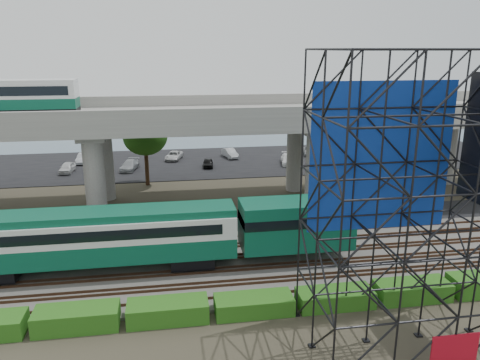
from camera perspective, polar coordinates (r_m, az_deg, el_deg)
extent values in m
plane|color=#474233|center=(32.27, -1.55, -12.03)|extent=(140.00, 140.00, 0.00)
cube|color=slate|center=(34.00, -2.00, -10.33)|extent=(90.00, 12.00, 0.20)
cube|color=black|center=(41.78, -3.46, -5.33)|extent=(90.00, 5.00, 0.08)
cube|color=black|center=(64.20, -5.56, 2.15)|extent=(90.00, 18.00, 0.08)
cube|color=#42576D|center=(85.73, -6.51, 5.54)|extent=(140.00, 40.00, 0.03)
cube|color=#472D1E|center=(29.77, -0.84, -13.97)|extent=(90.00, 0.08, 0.16)
cube|color=#472D1E|center=(31.02, -1.23, -12.66)|extent=(90.00, 0.08, 0.16)
cube|color=#472D1E|center=(31.51, -1.38, -12.18)|extent=(90.00, 0.08, 0.16)
cube|color=#472D1E|center=(32.78, -1.72, -11.02)|extent=(90.00, 0.08, 0.16)
cube|color=#472D1E|center=(33.28, -1.85, -10.59)|extent=(90.00, 0.08, 0.16)
cube|color=#472D1E|center=(34.56, -2.16, -9.54)|extent=(90.00, 0.08, 0.16)
cube|color=#472D1E|center=(35.07, -2.27, -9.16)|extent=(90.00, 0.08, 0.16)
cube|color=#472D1E|center=(36.37, -2.54, -8.21)|extent=(90.00, 0.08, 0.16)
cube|color=#472D1E|center=(36.88, -2.64, -7.86)|extent=(90.00, 0.08, 0.16)
cube|color=#472D1E|center=(38.20, -2.89, -7.01)|extent=(90.00, 0.08, 0.16)
cube|color=black|center=(33.52, -5.86, -9.46)|extent=(3.00, 2.20, 0.90)
cube|color=#0B5139|center=(33.41, -17.23, -8.05)|extent=(19.00, 3.00, 1.40)
cube|color=silver|center=(32.87, -17.43, -5.73)|extent=(19.00, 3.00, 1.50)
cube|color=#0B5139|center=(32.53, -17.57, -4.09)|extent=(19.00, 2.60, 0.50)
cube|color=black|center=(32.71, -15.70, -5.60)|extent=(15.00, 3.06, 0.70)
cube|color=#0B5139|center=(33.83, 6.87, -5.29)|extent=(8.00, 3.00, 3.40)
cube|color=#9E9B93|center=(44.94, -4.34, 7.46)|extent=(80.00, 12.00, 1.20)
cube|color=#9E9B93|center=(39.10, -3.65, 7.94)|extent=(80.00, 0.50, 1.10)
cube|color=#9E9B93|center=(50.48, -4.93, 9.67)|extent=(80.00, 0.50, 1.10)
cylinder|color=#9E9B93|center=(42.76, -17.28, 0.06)|extent=(1.80, 1.80, 8.00)
cylinder|color=#9E9B93|center=(49.49, -16.21, 2.22)|extent=(1.80, 1.80, 8.00)
cube|color=#9E9B93|center=(45.37, -17.07, 5.74)|extent=(2.40, 9.00, 0.60)
cylinder|color=#9E9B93|center=(44.44, 9.13, 1.16)|extent=(1.80, 1.80, 8.00)
cylinder|color=#9E9B93|center=(50.94, 6.72, 3.12)|extent=(1.80, 1.80, 8.00)
cube|color=#9E9B93|center=(46.96, 8.01, 6.60)|extent=(2.40, 9.00, 0.60)
cylinder|color=#9E9B93|center=(58.40, 24.01, 3.47)|extent=(1.80, 1.80, 8.00)
cube|color=#9E9B93|center=(54.96, 26.39, 6.44)|extent=(2.40, 9.00, 0.60)
cube|color=black|center=(46.74, -26.38, 7.38)|extent=(12.00, 2.50, 0.70)
cube|color=#0B5139|center=(46.65, -26.50, 8.35)|extent=(12.00, 2.50, 0.90)
cube|color=silver|center=(46.56, -26.67, 9.68)|extent=(12.00, 2.50, 1.30)
cube|color=black|center=(46.55, -26.68, 9.75)|extent=(11.00, 2.56, 0.80)
cube|color=silver|center=(46.50, -26.79, 10.66)|extent=(12.00, 2.40, 0.30)
cube|color=navy|center=(26.69, 16.84, 2.66)|extent=(8.10, 0.08, 8.25)
cube|color=#AA0C1C|center=(25.64, 24.68, -18.26)|extent=(2.40, 0.08, 1.60)
cube|color=black|center=(27.77, 18.08, -17.81)|extent=(9.36, 6.36, 0.08)
cube|color=#215313|center=(28.53, -19.26, -15.63)|extent=(4.60, 1.80, 1.20)
cube|color=#215313|center=(28.04, -8.78, -15.50)|extent=(4.60, 1.80, 1.15)
cube|color=#215313|center=(28.45, 1.69, -14.95)|extent=(4.60, 1.80, 1.03)
cube|color=#215313|center=(29.69, 11.51, -13.91)|extent=(4.60, 1.80, 1.01)
cube|color=#215313|center=(31.64, 20.24, -12.54)|extent=(4.60, 1.80, 1.12)
cylinder|color=#382314|center=(46.24, 13.77, -0.59)|extent=(0.44, 0.44, 4.80)
ellipsoid|color=#215313|center=(45.47, 14.03, 3.29)|extent=(4.94, 4.94, 4.18)
cylinder|color=#382314|center=(53.88, -11.31, 1.86)|extent=(0.44, 0.44, 4.80)
ellipsoid|color=#215313|center=(53.22, -11.49, 5.21)|extent=(4.94, 4.94, 4.18)
imported|color=silver|center=(62.28, -20.32, 1.43)|extent=(1.74, 3.74, 1.24)
imported|color=#B2B4BA|center=(66.85, -18.54, 2.54)|extent=(1.67, 3.97, 1.27)
imported|color=gray|center=(61.22, -13.31, 1.76)|extent=(2.60, 4.51, 1.23)
imported|color=silver|center=(65.92, -8.04, 2.97)|extent=(2.85, 4.40, 1.13)
imported|color=black|center=(61.27, -3.92, 2.09)|extent=(1.58, 3.29, 1.08)
imported|color=gray|center=(66.49, -1.22, 3.29)|extent=(2.12, 4.03, 1.26)
imported|color=white|center=(63.09, 5.89, 2.54)|extent=(2.62, 4.71, 1.29)
imported|color=#9B9EA2|center=(69.05, 8.50, 3.51)|extent=(2.53, 4.20, 1.09)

